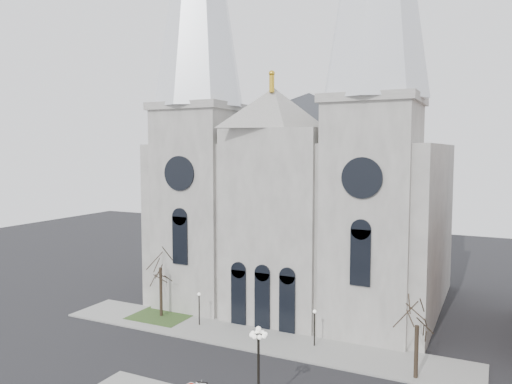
% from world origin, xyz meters
% --- Properties ---
extents(sidewalk_far, '(40.00, 6.00, 0.14)m').
position_xyz_m(sidewalk_far, '(0.00, 11.00, 0.07)').
color(sidewalk_far, gray).
rests_on(sidewalk_far, ground).
extents(grass_patch, '(6.00, 5.00, 0.18)m').
position_xyz_m(grass_patch, '(-11.00, 12.00, 0.09)').
color(grass_patch, '#2B421C').
rests_on(grass_patch, ground).
extents(cathedral, '(33.00, 26.66, 54.00)m').
position_xyz_m(cathedral, '(0.00, 22.86, 18.48)').
color(cathedral, gray).
rests_on(cathedral, ground).
extents(tree_left, '(3.20, 3.20, 7.50)m').
position_xyz_m(tree_left, '(-11.00, 12.00, 5.58)').
color(tree_left, black).
rests_on(tree_left, ground).
extents(tree_right, '(3.20, 3.20, 6.00)m').
position_xyz_m(tree_right, '(15.00, 9.00, 4.47)').
color(tree_right, black).
rests_on(tree_right, ground).
extents(ped_lamp_left, '(0.32, 0.32, 3.26)m').
position_xyz_m(ped_lamp_left, '(-6.00, 11.50, 2.33)').
color(ped_lamp_left, black).
rests_on(ped_lamp_left, sidewalk_far).
extents(ped_lamp_right, '(0.32, 0.32, 3.26)m').
position_xyz_m(ped_lamp_right, '(6.00, 11.50, 2.33)').
color(ped_lamp_right, black).
rests_on(ped_lamp_right, sidewalk_far).
extents(globe_lamp, '(1.42, 1.42, 5.71)m').
position_xyz_m(globe_lamp, '(6.30, -0.50, 3.73)').
color(globe_lamp, black).
rests_on(globe_lamp, sidewalk_near).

